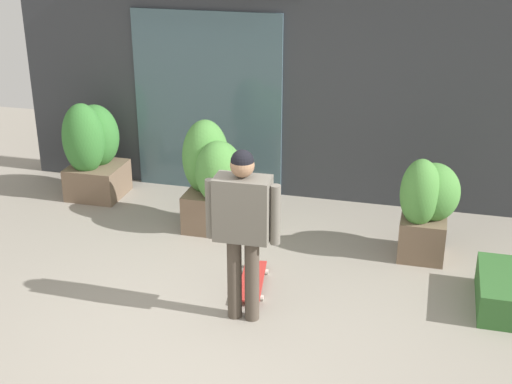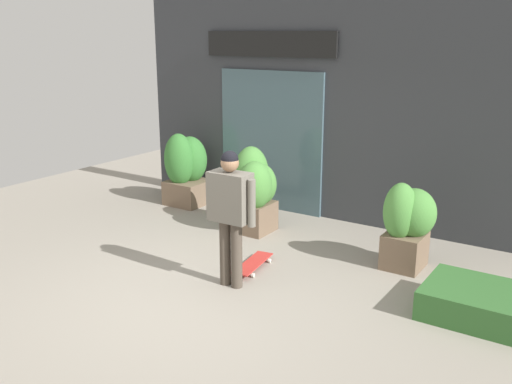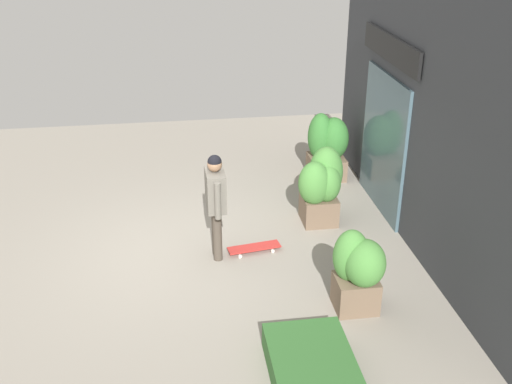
{
  "view_description": "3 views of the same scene",
  "coord_description": "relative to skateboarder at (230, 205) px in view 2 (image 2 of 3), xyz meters",
  "views": [
    {
      "loc": [
        1.7,
        -4.94,
        3.54
      ],
      "look_at": [
        0.16,
        0.96,
        0.99
      ],
      "focal_mm": 50.03,
      "sensor_mm": 36.0,
      "label": 1
    },
    {
      "loc": [
        3.8,
        -4.57,
        2.85
      ],
      "look_at": [
        0.16,
        0.96,
        0.99
      ],
      "focal_mm": 39.89,
      "sensor_mm": 36.0,
      "label": 2
    },
    {
      "loc": [
        7.85,
        -0.16,
        4.73
      ],
      "look_at": [
        0.16,
        0.96,
        0.99
      ],
      "focal_mm": 42.71,
      "sensor_mm": 36.0,
      "label": 3
    }
  ],
  "objects": [
    {
      "name": "ground_plane",
      "position": [
        -0.2,
        -0.39,
        -0.98
      ],
      "size": [
        12.0,
        12.0,
        0.0
      ],
      "primitive_type": "plane",
      "color": "gray"
    },
    {
      "name": "building_facade",
      "position": [
        -0.24,
        3.0,
        0.93
      ],
      "size": [
        7.03,
        0.31,
        3.88
      ],
      "color": "#383A3F",
      "rests_on": "ground_plane"
    },
    {
      "name": "skateboarder",
      "position": [
        0.0,
        0.0,
        0.0
      ],
      "size": [
        0.66,
        0.27,
        1.6
      ],
      "rotation": [
        0.0,
        0.0,
        1.59
      ],
      "color": "#4C4238",
      "rests_on": "ground_plane"
    },
    {
      "name": "skateboard",
      "position": [
        -0.07,
        0.55,
        -0.92
      ],
      "size": [
        0.35,
        0.81,
        0.08
      ],
      "rotation": [
        0.0,
        0.0,
        1.72
      ],
      "color": "red",
      "rests_on": "ground_plane"
    },
    {
      "name": "planter_box_left",
      "position": [
        -0.84,
        1.75,
        -0.32
      ],
      "size": [
        0.73,
        0.76,
        1.25
      ],
      "color": "brown",
      "rests_on": "ground_plane"
    },
    {
      "name": "planter_box_right",
      "position": [
        1.51,
        1.63,
        -0.39
      ],
      "size": [
        0.61,
        0.63,
        1.11
      ],
      "color": "brown",
      "rests_on": "ground_plane"
    },
    {
      "name": "planter_box_mid",
      "position": [
        -2.59,
        2.29,
        -0.36
      ],
      "size": [
        0.66,
        0.75,
        1.23
      ],
      "color": "brown",
      "rests_on": "ground_plane"
    },
    {
      "name": "hedge_ledge",
      "position": [
        2.69,
        0.79,
        -0.82
      ],
      "size": [
        1.29,
        0.9,
        0.31
      ],
      "primitive_type": "cube",
      "color": "#33662D",
      "rests_on": "ground_plane"
    }
  ]
}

